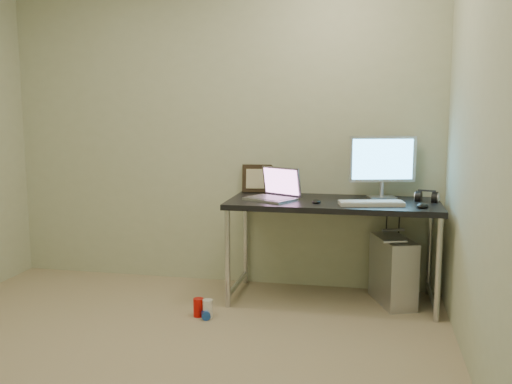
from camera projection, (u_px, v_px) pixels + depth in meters
name	position (u px, v px, depth m)	size (l,w,h in m)	color
floor	(136.00, 375.00, 3.05)	(3.50, 3.50, 0.00)	tan
wall_back	(220.00, 129.00, 4.57)	(3.50, 0.02, 2.50)	beige
wall_right	(498.00, 145.00, 2.52)	(0.02, 3.50, 2.50)	beige
desk	(333.00, 212.00, 4.14)	(1.52, 0.66, 0.75)	black
tower_computer	(393.00, 271.00, 4.15)	(0.35, 0.51, 0.52)	silver
cable_a	(386.00, 242.00, 4.38)	(0.01, 0.01, 0.70)	black
cable_b	(398.00, 245.00, 4.34)	(0.01, 0.01, 0.72)	black
can_red	(198.00, 307.00, 3.90)	(0.07, 0.07, 0.13)	red
can_white	(208.00, 309.00, 3.87)	(0.07, 0.07, 0.13)	white
can_blue	(206.00, 314.00, 3.87)	(0.06, 0.06, 0.11)	#1C49AE
laptop	(275.00, 192.00, 4.19)	(0.43, 0.40, 0.23)	silver
monitor	(383.00, 162.00, 4.21)	(0.49, 0.19, 0.46)	silver
keyboard	(371.00, 203.00, 3.94)	(0.44, 0.14, 0.03)	silver
mouse_right	(423.00, 205.00, 3.84)	(0.08, 0.12, 0.04)	black
mouse_left	(316.00, 201.00, 4.04)	(0.06, 0.10, 0.03)	black
headphones	(427.00, 198.00, 4.10)	(0.18, 0.10, 0.11)	black
picture_frame	(260.00, 179.00, 4.53)	(0.28, 0.03, 0.22)	black
webcam	(291.00, 183.00, 4.45)	(0.04, 0.04, 0.11)	silver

